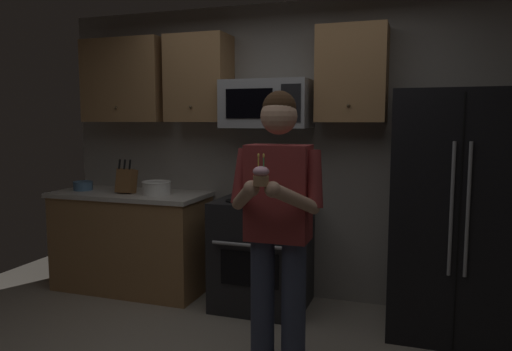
{
  "coord_description": "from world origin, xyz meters",
  "views": [
    {
      "loc": [
        1.09,
        -2.46,
        1.59
      ],
      "look_at": [
        0.14,
        0.32,
        1.25
      ],
      "focal_mm": 34.06,
      "sensor_mm": 36.0,
      "label": 1
    }
  ],
  "objects_px": {
    "bowl_small_colored": "(83,186)",
    "cupcake": "(261,175)",
    "knife_block": "(126,181)",
    "oven_range": "(262,253)",
    "person": "(278,218)",
    "bowl_large_white": "(156,188)",
    "microwave": "(267,104)",
    "refrigerator": "(455,214)"
  },
  "relations": [
    {
      "from": "microwave",
      "to": "bowl_large_white",
      "type": "distance_m",
      "value": 1.25
    },
    {
      "from": "bowl_small_colored",
      "to": "cupcake",
      "type": "xyz_separation_m",
      "value": [
        2.24,
        -1.37,
        0.33
      ]
    },
    {
      "from": "oven_range",
      "to": "knife_block",
      "type": "xyz_separation_m",
      "value": [
        -1.3,
        -0.03,
        0.57
      ]
    },
    {
      "from": "person",
      "to": "microwave",
      "type": "bearing_deg",
      "value": 110.53
    },
    {
      "from": "bowl_small_colored",
      "to": "microwave",
      "type": "bearing_deg",
      "value": 4.08
    },
    {
      "from": "cupcake",
      "to": "person",
      "type": "bearing_deg",
      "value": 90.0
    },
    {
      "from": "oven_range",
      "to": "knife_block",
      "type": "relative_size",
      "value": 2.91
    },
    {
      "from": "bowl_small_colored",
      "to": "cupcake",
      "type": "distance_m",
      "value": 2.64
    },
    {
      "from": "knife_block",
      "to": "cupcake",
      "type": "xyz_separation_m",
      "value": [
        1.74,
        -1.35,
        0.26
      ]
    },
    {
      "from": "microwave",
      "to": "person",
      "type": "distance_m",
      "value": 1.44
    },
    {
      "from": "refrigerator",
      "to": "person",
      "type": "height_order",
      "value": "refrigerator"
    },
    {
      "from": "person",
      "to": "oven_range",
      "type": "bearing_deg",
      "value": 112.65
    },
    {
      "from": "knife_block",
      "to": "cupcake",
      "type": "bearing_deg",
      "value": -37.73
    },
    {
      "from": "knife_block",
      "to": "bowl_small_colored",
      "type": "height_order",
      "value": "knife_block"
    },
    {
      "from": "person",
      "to": "cupcake",
      "type": "relative_size",
      "value": 10.13
    },
    {
      "from": "refrigerator",
      "to": "knife_block",
      "type": "height_order",
      "value": "refrigerator"
    },
    {
      "from": "refrigerator",
      "to": "bowl_large_white",
      "type": "bearing_deg",
      "value": 179.66
    },
    {
      "from": "knife_block",
      "to": "bowl_small_colored",
      "type": "relative_size",
      "value": 1.73
    },
    {
      "from": "bowl_large_white",
      "to": "person",
      "type": "relative_size",
      "value": 0.15
    },
    {
      "from": "microwave",
      "to": "bowl_small_colored",
      "type": "height_order",
      "value": "microwave"
    },
    {
      "from": "bowl_small_colored",
      "to": "person",
      "type": "bearing_deg",
      "value": -24.9
    },
    {
      "from": "oven_range",
      "to": "person",
      "type": "bearing_deg",
      "value": -67.35
    },
    {
      "from": "oven_range",
      "to": "bowl_large_white",
      "type": "height_order",
      "value": "bowl_large_white"
    },
    {
      "from": "knife_block",
      "to": "bowl_large_white",
      "type": "relative_size",
      "value": 1.22
    },
    {
      "from": "microwave",
      "to": "refrigerator",
      "type": "distance_m",
      "value": 1.72
    },
    {
      "from": "refrigerator",
      "to": "person",
      "type": "xyz_separation_m",
      "value": [
        -1.06,
        -1.01,
        0.1
      ]
    },
    {
      "from": "knife_block",
      "to": "cupcake",
      "type": "distance_m",
      "value": 2.21
    },
    {
      "from": "oven_range",
      "to": "person",
      "type": "xyz_separation_m",
      "value": [
        0.44,
        -1.05,
        0.53
      ]
    },
    {
      "from": "knife_block",
      "to": "oven_range",
      "type": "bearing_deg",
      "value": 1.29
    },
    {
      "from": "bowl_small_colored",
      "to": "bowl_large_white",
      "type": "bearing_deg",
      "value": -1.12
    },
    {
      "from": "refrigerator",
      "to": "person",
      "type": "bearing_deg",
      "value": -136.55
    },
    {
      "from": "bowl_small_colored",
      "to": "oven_range",
      "type": "bearing_deg",
      "value": 0.28
    },
    {
      "from": "oven_range",
      "to": "cupcake",
      "type": "bearing_deg",
      "value": -72.38
    },
    {
      "from": "refrigerator",
      "to": "cupcake",
      "type": "xyz_separation_m",
      "value": [
        -1.06,
        -1.34,
        0.39
      ]
    },
    {
      "from": "microwave",
      "to": "cupcake",
      "type": "bearing_deg",
      "value": -73.71
    },
    {
      "from": "oven_range",
      "to": "microwave",
      "type": "distance_m",
      "value": 1.26
    },
    {
      "from": "bowl_large_white",
      "to": "cupcake",
      "type": "relative_size",
      "value": 1.51
    },
    {
      "from": "refrigerator",
      "to": "knife_block",
      "type": "xyz_separation_m",
      "value": [
        -2.8,
        0.01,
        0.13
      ]
    },
    {
      "from": "refrigerator",
      "to": "person",
      "type": "relative_size",
      "value": 1.02
    },
    {
      "from": "oven_range",
      "to": "bowl_small_colored",
      "type": "relative_size",
      "value": 5.05
    },
    {
      "from": "bowl_large_white",
      "to": "person",
      "type": "distance_m",
      "value": 1.76
    },
    {
      "from": "microwave",
      "to": "person",
      "type": "xyz_separation_m",
      "value": [
        0.44,
        -1.17,
        -0.72
      ]
    }
  ]
}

